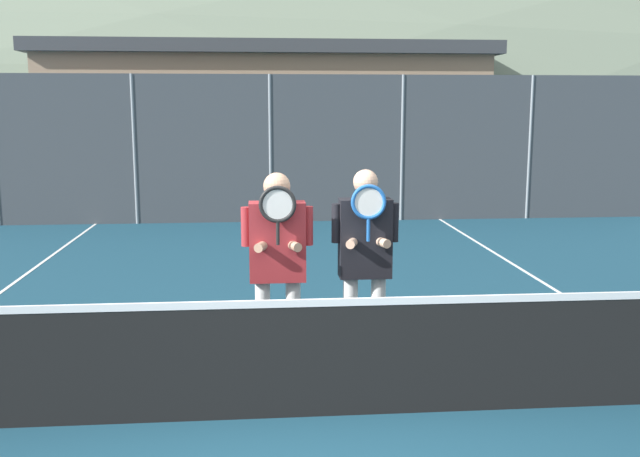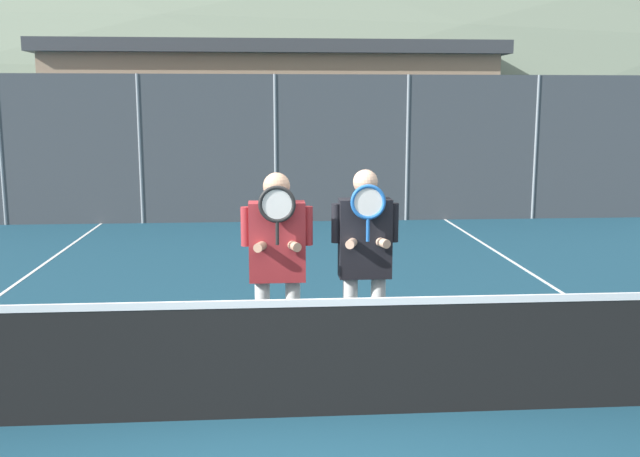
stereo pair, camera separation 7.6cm
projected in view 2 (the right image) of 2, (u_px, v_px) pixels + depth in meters
name	position (u px, v px, depth m)	size (l,w,h in m)	color
ground_plane	(294.00, 417.00, 5.43)	(120.00, 120.00, 0.00)	navy
hill_distant	(269.00, 137.00, 56.53)	(133.66, 74.25, 25.99)	slate
clubhouse_building	(273.00, 115.00, 21.75)	(12.95, 5.50, 4.13)	tan
fence_back	(275.00, 149.00, 14.48)	(16.36, 0.06, 2.99)	gray
tennis_net	(294.00, 357.00, 5.35)	(9.56, 0.09, 1.02)	gray
court_line_right_sideline	(576.00, 302.00, 8.64)	(0.05, 16.00, 0.01)	white
player_leftmost	(277.00, 255.00, 6.10)	(0.61, 0.34, 1.79)	white
player_center_left	(365.00, 254.00, 6.18)	(0.58, 0.34, 1.81)	white
car_far_left	(124.00, 169.00, 16.30)	(4.61, 2.06, 1.83)	maroon
car_left_of_center	(344.00, 167.00, 16.94)	(4.68, 2.05, 1.82)	#285638
car_center	(551.00, 167.00, 17.04)	(4.30, 2.03, 1.81)	slate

